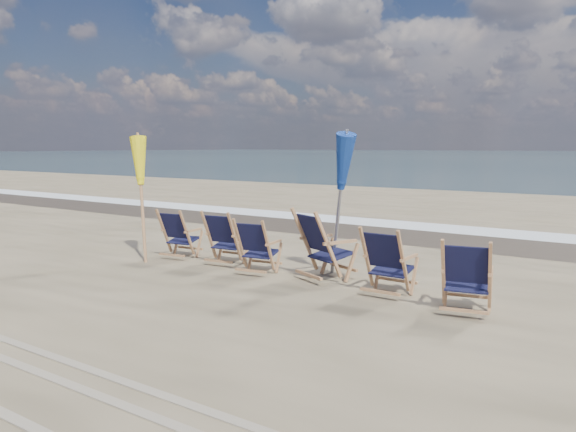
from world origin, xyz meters
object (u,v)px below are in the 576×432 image
beach_chair_3 (328,248)px  umbrella_yellow (141,166)px  beach_chair_5 (490,279)px  umbrella_blue (339,164)px  beach_chair_0 (187,235)px  beach_chair_1 (235,239)px  beach_chair_4 (403,264)px  beach_chair_2 (268,248)px

beach_chair_3 → umbrella_yellow: bearing=28.3°
beach_chair_5 → umbrella_blue: size_ratio=0.41×
beach_chair_3 → beach_chair_5: size_ratio=1.16×
beach_chair_0 → beach_chair_3: beach_chair_3 is taller
beach_chair_1 → umbrella_blue: 2.23m
beach_chair_0 → umbrella_blue: 3.15m
umbrella_yellow → umbrella_blue: size_ratio=0.96×
beach_chair_3 → beach_chair_4: size_ratio=1.14×
beach_chair_4 → beach_chair_2: bearing=-1.4°
beach_chair_0 → umbrella_yellow: umbrella_yellow is taller
beach_chair_1 → beach_chair_5: (4.29, -0.52, 0.00)m
beach_chair_0 → umbrella_blue: umbrella_blue is taller
beach_chair_3 → beach_chair_4: (1.22, -0.13, -0.07)m
beach_chair_5 → umbrella_yellow: size_ratio=0.43×
beach_chair_2 → umbrella_blue: umbrella_blue is taller
beach_chair_0 → beach_chair_1: (1.05, 0.05, 0.02)m
beach_chair_4 → beach_chair_5: 1.17m
beach_chair_1 → umbrella_yellow: size_ratio=0.43×
beach_chair_0 → umbrella_yellow: bearing=27.3°
beach_chair_2 → beach_chair_3: (1.04, 0.05, 0.10)m
beach_chair_4 → beach_chair_1: bearing=-5.5°
beach_chair_2 → beach_chair_0: bearing=-14.6°
beach_chair_1 → beach_chair_5: 4.32m
beach_chair_5 → beach_chair_3: bearing=-19.4°
beach_chair_5 → beach_chair_1: bearing=-18.8°
beach_chair_0 → beach_chair_3: 2.98m
beach_chair_0 → beach_chair_3: size_ratio=0.83×
beach_chair_0 → umbrella_blue: bearing=179.5°
beach_chair_4 → umbrella_yellow: (-4.83, -0.15, 1.19)m
beach_chair_4 → beach_chair_5: bearing=171.9°
beach_chair_4 → umbrella_blue: umbrella_blue is taller
beach_chair_1 → beach_chair_2: (0.88, -0.26, -0.02)m
beach_chair_1 → beach_chair_4: beach_chair_4 is taller
beach_chair_0 → beach_chair_4: bearing=168.3°
beach_chair_4 → umbrella_blue: bearing=-25.3°
beach_chair_2 → umbrella_yellow: umbrella_yellow is taller
beach_chair_3 → beach_chair_5: beach_chair_3 is taller
beach_chair_0 → beach_chair_3: (2.98, -0.16, 0.09)m
beach_chair_2 → beach_chair_3: beach_chair_3 is taller
beach_chair_3 → umbrella_blue: 1.32m
beach_chair_0 → beach_chair_2: bearing=166.0°
beach_chair_1 → umbrella_blue: size_ratio=0.41×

